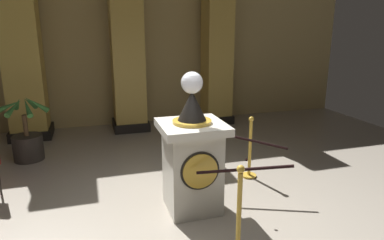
% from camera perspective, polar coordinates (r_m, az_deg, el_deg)
% --- Properties ---
extents(ground_plane, '(11.60, 11.60, 0.00)m').
position_cam_1_polar(ground_plane, '(4.37, -2.68, -17.04)').
color(ground_plane, '#9E9384').
extents(back_wall, '(11.60, 0.16, 3.98)m').
position_cam_1_polar(back_wall, '(8.58, -11.16, 12.56)').
color(back_wall, tan).
rests_on(back_wall, ground_plane).
extents(pedestal_clock, '(0.81, 0.81, 1.81)m').
position_cam_1_polar(pedestal_clock, '(4.44, 0.02, -6.19)').
color(pedestal_clock, beige).
rests_on(pedestal_clock, ground_plane).
extents(stanchion_near, '(0.24, 0.24, 1.06)m').
position_cam_1_polar(stanchion_near, '(3.65, 7.66, -17.42)').
color(stanchion_near, gold).
rests_on(stanchion_near, ground_plane).
extents(stanchion_far, '(0.24, 0.24, 1.00)m').
position_cam_1_polar(stanchion_far, '(5.58, 9.50, -5.91)').
color(stanchion_far, gold).
rests_on(stanchion_far, ground_plane).
extents(velvet_rope, '(1.48, 1.49, 0.22)m').
position_cam_1_polar(velvet_rope, '(4.43, 9.02, -5.43)').
color(velvet_rope, black).
extents(column_left, '(0.88, 0.88, 3.82)m').
position_cam_1_polar(column_left, '(8.05, -26.30, 10.51)').
color(column_left, black).
rests_on(column_left, ground_plane).
extents(column_right, '(0.75, 0.75, 3.82)m').
position_cam_1_polar(column_right, '(8.51, 4.17, 12.15)').
color(column_right, black).
rests_on(column_right, ground_plane).
extents(column_centre_rear, '(0.84, 0.84, 3.82)m').
position_cam_1_polar(column_centre_rear, '(8.00, -10.68, 11.75)').
color(column_centre_rear, black).
rests_on(column_centre_rear, ground_plane).
extents(potted_palm_left, '(0.88, 0.82, 1.19)m').
position_cam_1_polar(potted_palm_left, '(6.86, -25.55, -2.99)').
color(potted_palm_left, '#2D2823').
rests_on(potted_palm_left, ground_plane).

